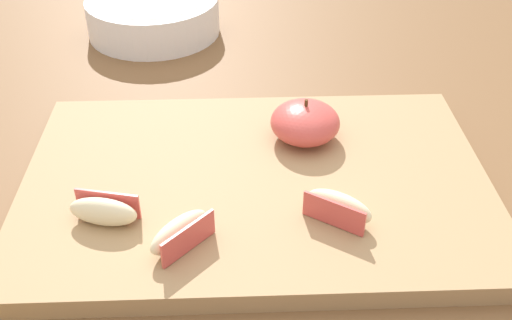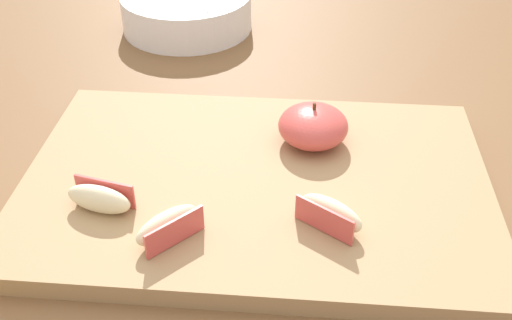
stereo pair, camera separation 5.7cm
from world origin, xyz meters
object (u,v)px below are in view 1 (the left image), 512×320
at_px(cutting_board, 256,185).
at_px(apple_wedge_right, 104,211).
at_px(apple_half_skin_up, 305,122).
at_px(apple_wedge_back, 180,233).
at_px(ceramic_fruit_bowl, 153,14).
at_px(apple_wedge_near_knife, 339,207).

height_order(cutting_board, apple_wedge_right, apple_wedge_right).
height_order(apple_half_skin_up, apple_wedge_right, apple_half_skin_up).
relative_size(cutting_board, apple_wedge_back, 7.68).
height_order(cutting_board, ceramic_fruit_bowl, ceramic_fruit_bowl).
distance_m(cutting_board, apple_half_skin_up, 0.09).
height_order(cutting_board, apple_wedge_back, apple_wedge_back).
bearing_deg(apple_wedge_near_knife, apple_wedge_right, 179.17).
xyz_separation_m(apple_wedge_near_knife, apple_wedge_right, (-0.20, 0.00, 0.00)).
height_order(apple_half_skin_up, apple_wedge_back, apple_half_skin_up).
bearing_deg(apple_wedge_near_knife, ceramic_fruit_bowl, 114.89).
height_order(apple_wedge_right, ceramic_fruit_bowl, ceramic_fruit_bowl).
bearing_deg(cutting_board, apple_wedge_near_knife, -42.12).
bearing_deg(apple_wedge_back, cutting_board, 53.55).
distance_m(apple_half_skin_up, ceramic_fruit_bowl, 0.37).
distance_m(cutting_board, apple_wedge_back, 0.11).
xyz_separation_m(apple_wedge_right, ceramic_fruit_bowl, (-0.00, 0.44, -0.00)).
height_order(apple_wedge_back, apple_wedge_right, same).
bearing_deg(ceramic_fruit_bowl, apple_wedge_near_knife, -65.11).
height_order(apple_wedge_near_knife, apple_wedge_back, same).
bearing_deg(apple_wedge_back, apple_half_skin_up, 52.07).
bearing_deg(apple_wedge_right, apple_wedge_back, -23.81).
relative_size(apple_wedge_near_knife, ceramic_fruit_bowl, 0.33).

